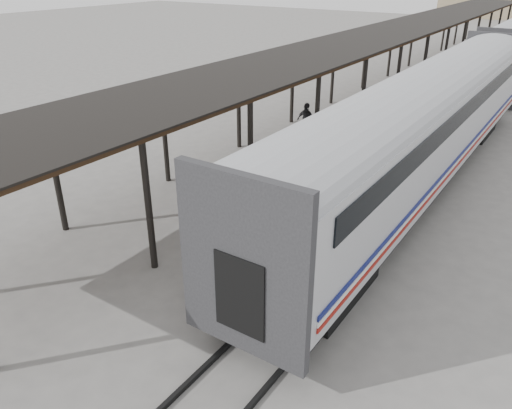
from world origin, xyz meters
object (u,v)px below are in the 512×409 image
object	(u,v)px
luggage_tug	(365,111)
pedestrian	(306,121)
baggage_cart	(235,251)
porter	(227,228)

from	to	relation	value
luggage_tug	pedestrian	xyz separation A→B (m)	(-1.22, -4.61, 0.37)
luggage_tug	pedestrian	bearing A→B (deg)	-109.94
luggage_tug	pedestrian	world-z (taller)	pedestrian
luggage_tug	pedestrian	distance (m)	4.79
baggage_cart	luggage_tug	distance (m)	16.59
baggage_cart	pedestrian	size ratio (longest dim) A/B	1.44
pedestrian	porter	bearing A→B (deg)	116.18
baggage_cart	luggage_tug	xyz separation A→B (m)	(-2.88, 16.34, -0.10)
porter	baggage_cart	bearing A→B (deg)	49.38
baggage_cart	porter	xyz separation A→B (m)	(0.25, -0.65, 1.12)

